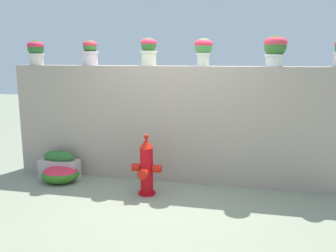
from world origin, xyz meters
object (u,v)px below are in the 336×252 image
fire_hydrant (146,168)px  planter_box (59,165)px  potted_plant_4 (275,48)px  flower_bush_left (60,174)px  potted_plant_0 (36,50)px  potted_plant_2 (149,49)px  potted_plant_3 (203,48)px  potted_plant_1 (90,51)px

fire_hydrant → planter_box: size_ratio=1.35×
potted_plant_4 → flower_bush_left: bearing=-171.1°
potted_plant_0 → fire_hydrant: 2.76m
potted_plant_2 → planter_box: potted_plant_2 is taller
fire_hydrant → planter_box: bearing=166.8°
potted_plant_2 → potted_plant_3: (0.85, -0.04, 0.01)m
potted_plant_0 → fire_hydrant: potted_plant_0 is taller
potted_plant_4 → potted_plant_2: bearing=178.0°
potted_plant_3 → planter_box: bearing=-170.8°
potted_plant_1 → fire_hydrant: bearing=-33.4°
potted_plant_4 → potted_plant_0: bearing=179.4°
fire_hydrant → potted_plant_3: bearing=46.9°
potted_plant_2 → potted_plant_4: bearing=-2.0°
potted_plant_2 → fire_hydrant: potted_plant_2 is taller
potted_plant_3 → fire_hydrant: size_ratio=0.47×
flower_bush_left → potted_plant_1: bearing=57.4°
potted_plant_0 → potted_plant_2: 1.92m
flower_bush_left → planter_box: planter_box is taller
potted_plant_3 → fire_hydrant: 1.94m
potted_plant_0 → flower_bush_left: size_ratio=0.69×
potted_plant_0 → potted_plant_4: bearing=-0.6°
potted_plant_1 → potted_plant_2: potted_plant_2 is taller
potted_plant_3 → fire_hydrant: bearing=-133.1°
fire_hydrant → flower_bush_left: 1.50m
potted_plant_2 → potted_plant_3: bearing=-2.5°
potted_plant_0 → potted_plant_1: bearing=-0.0°
potted_plant_1 → potted_plant_2: bearing=1.7°
potted_plant_0 → potted_plant_2: bearing=0.9°
potted_plant_3 → planter_box: potted_plant_3 is taller
flower_bush_left → planter_box: 0.20m
potted_plant_0 → flower_bush_left: bearing=-40.6°
potted_plant_0 → potted_plant_3: size_ratio=0.99×
potted_plant_4 → flower_bush_left: size_ratio=0.74×
potted_plant_4 → potted_plant_3: bearing=178.4°
potted_plant_1 → potted_plant_3: (1.81, -0.01, 0.04)m
potted_plant_1 → potted_plant_3: 1.81m
potted_plant_0 → potted_plant_4: size_ratio=0.92×
potted_plant_2 → fire_hydrant: bearing=-77.9°
potted_plant_0 → fire_hydrant: bearing=-19.6°
potted_plant_0 → flower_bush_left: potted_plant_0 is taller
planter_box → potted_plant_3: bearing=9.2°
potted_plant_2 → potted_plant_4: (1.87, -0.07, 0.01)m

